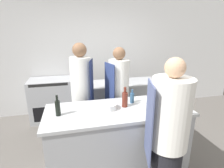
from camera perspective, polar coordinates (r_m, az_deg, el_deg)
name	(u,v)px	position (r m, az deg, el deg)	size (l,w,h in m)	color
ground_plane	(117,164)	(2.89, 1.78, -24.75)	(16.00, 16.00, 0.00)	#605B56
wall_back	(95,54)	(4.29, -5.62, 9.73)	(8.00, 0.06, 2.80)	silver
prep_counter	(118,138)	(2.61, 1.87, -17.21)	(1.94, 0.79, 0.91)	#A8AAAF
pass_counter	(118,103)	(3.75, 1.98, -6.19)	(1.72, 0.63, 0.91)	#A8AAAF
oven_range	(52,99)	(4.15, -19.06, -4.74)	(0.89, 0.61, 0.93)	#A8AAAF
chef_at_prep_near	(167,140)	(1.98, 17.57, -16.98)	(0.45, 0.43, 1.70)	black
chef_at_stove	(82,95)	(2.99, -9.75, -3.64)	(0.39, 0.37, 1.76)	black
chef_at_pass_far	(118,96)	(3.06, 2.12, -3.84)	(0.39, 0.38, 1.68)	black
bottle_olive_oil	(125,99)	(2.42, 4.23, -4.89)	(0.08, 0.08, 0.28)	#5B2319
bottle_vinegar	(172,102)	(2.51, 19.09, -5.63)	(0.09, 0.09, 0.22)	silver
bottle_wine	(132,97)	(2.58, 6.57, -4.37)	(0.06, 0.06, 0.20)	#2D5175
bottle_cooking_oil	(166,106)	(2.33, 17.10, -6.82)	(0.08, 0.08, 0.25)	#B2A84C
bottle_sauce	(58,108)	(2.27, -17.30, -7.34)	(0.06, 0.06, 0.27)	black
bowl_mixing_large	(165,99)	(2.77, 17.01, -4.70)	(0.26, 0.26, 0.05)	tan
bowl_prep_small	(151,101)	(2.63, 12.54, -5.45)	(0.17, 0.17, 0.06)	#B7BABC
bowl_ceramic_blue	(108,106)	(2.38, -1.40, -7.21)	(0.24, 0.24, 0.08)	white
cutting_board	(87,116)	(2.20, -8.08, -10.45)	(0.36, 0.19, 0.01)	white
stockpot	(114,76)	(3.65, 0.79, 2.54)	(0.29, 0.29, 0.22)	#A8AAAF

